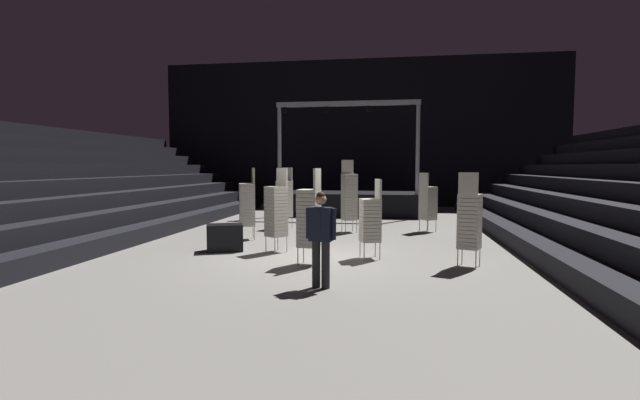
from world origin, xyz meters
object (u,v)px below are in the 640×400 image
Objects in this scene: chair_stack_front_right at (276,210)px; chair_stack_rear_right at (284,198)px; chair_stack_front_left at (428,202)px; chair_stack_mid_centre at (247,204)px; man_with_tie at (321,234)px; equipment_road_case at (225,238)px; chair_stack_rear_centre at (309,217)px; chair_stack_mid_left at (349,196)px; stage_riser at (349,202)px; chair_stack_rear_left at (370,219)px; chair_stack_mid_right at (470,220)px.

chair_stack_front_right is 1.00× the size of chair_stack_rear_right.
chair_stack_front_left is 0.92× the size of chair_stack_mid_centre.
chair_stack_rear_right is at bearing -61.60° from man_with_tie.
equipment_road_case is (-5.42, -4.41, -0.64)m from chair_stack_front_left.
chair_stack_rear_centre is (2.46, -3.26, 0.00)m from chair_stack_mid_centre.
chair_stack_front_left is 2.63m from chair_stack_mid_left.
chair_stack_mid_centre is at bearing -107.09° from stage_riser.
chair_stack_rear_left is (0.74, 2.84, -0.04)m from man_with_tie.
chair_stack_mid_left is at bearing 143.46° from chair_stack_mid_right.
chair_stack_mid_right is (3.58, -10.58, 0.44)m from stage_riser.
chair_stack_front_left is at bearing -18.65° from chair_stack_rear_centre.
chair_stack_rear_centre is 2.37× the size of equipment_road_case.
chair_stack_rear_left is (-2.15, 0.63, -0.08)m from chair_stack_mid_right.
chair_stack_front_right is at bearing 47.02° from chair_stack_rear_centre.
chair_stack_mid_left is (-0.16, 7.18, 0.21)m from man_with_tie.
chair_stack_rear_centre reaches higher than equipment_road_case.
chair_stack_rear_right reaches higher than man_with_tie.
chair_stack_mid_centre is 4.43m from chair_stack_rear_left.
chair_stack_mid_left reaches higher than chair_stack_rear_right.
chair_stack_front_right is 1.00× the size of chair_stack_rear_centre.
man_with_tie is 0.92× the size of chair_stack_rear_left.
chair_stack_rear_centre is (0.12, -10.87, 0.48)m from stage_riser.
chair_stack_rear_left reaches higher than equipment_road_case.
chair_stack_front_left is 0.96× the size of chair_stack_mid_right.
chair_stack_rear_centre is (-0.56, 1.92, 0.09)m from man_with_tie.
chair_stack_rear_left is 0.88× the size of chair_stack_rear_centre.
chair_stack_rear_right reaches higher than chair_stack_mid_right.
chair_stack_rear_centre is at bearing -89.36° from stage_riser.
chair_stack_mid_right is 6.04m from equipment_road_case.
stage_riser is at bearing -90.22° from chair_stack_rear_right.
chair_stack_mid_centre and chair_stack_rear_centre have the same top height.
chair_stack_front_right is 2.32m from chair_stack_mid_centre.
chair_stack_mid_right is 0.96× the size of chair_stack_rear_centre.
chair_stack_rear_centre is (1.93, -5.83, 0.00)m from chair_stack_rear_right.
chair_stack_front_left reaches higher than man_with_tie.
chair_stack_mid_left is at bearing -174.29° from chair_stack_rear_right.
chair_stack_rear_left is 3.83m from equipment_road_case.
stage_riser is 3.68× the size of man_with_tie.
chair_stack_front_left is 0.82× the size of chair_stack_mid_left.
man_with_tie is 6.00m from chair_stack_mid_centre.
chair_stack_mid_right is at bearing -9.92° from equipment_road_case.
man_with_tie is 0.81× the size of chair_stack_rear_centre.
chair_stack_front_right is 1.77m from chair_stack_rear_centre.
chair_stack_mid_left is 1.17× the size of chair_stack_mid_right.
stage_riser is 5.38m from chair_stack_rear_right.
chair_stack_front_right is 2.37× the size of equipment_road_case.
equipment_road_case is (-1.36, -0.06, -0.72)m from chair_stack_front_right.
man_with_tie is at bearing -172.14° from chair_stack_mid_centre.
chair_stack_mid_right reaches higher than chair_stack_front_left.
stage_riser is at bearing 172.87° from chair_stack_front_left.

